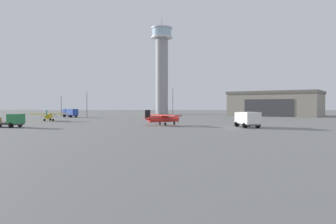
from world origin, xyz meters
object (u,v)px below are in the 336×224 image
Objects in this scene: truck_flatbed_green at (10,121)px; light_post_west at (173,100)px; airplane_red at (163,118)px; light_post_centre at (87,102)px; truck_box_white at (248,119)px; light_post_east at (61,104)px; airplane_yellow at (49,116)px; truck_box_blue at (71,112)px; control_tower at (162,65)px.

light_post_west is (29.23, 57.65, 4.81)m from truck_flatbed_green.
airplane_red is 52.17m from light_post_centre.
light_post_centre reaches higher than truck_box_white.
truck_flatbed_green is at bearing -79.13° from light_post_east.
airplane_yellow is at bearing 54.67° from truck_box_white.
truck_box_white is 76.44m from light_post_east.
light_post_centre is at bearing -22.55° from light_post_east.
airplane_yellow is at bearing 120.47° from airplane_red.
light_post_east reaches higher than truck_box_blue.
light_post_centre is at bearing 31.60° from truck_box_white.
truck_box_white is (19.26, -86.41, -20.80)m from control_tower.
truck_box_white is at bearing 173.79° from truck_box_blue.
light_post_centre is (-0.12, 50.59, 3.91)m from truck_flatbed_green.
light_post_east is (-39.78, -2.73, -1.48)m from light_post_west.
control_tower reaches higher than truck_box_blue.
airplane_red is 0.95× the size of light_post_west.
control_tower is at bearing 100.10° from light_post_west.
truck_box_white is at bearing -51.82° from airplane_red.
airplane_red is 1.14× the size of light_post_centre.
truck_box_blue reaches higher than truck_flatbed_green.
light_post_west is at bearing -79.90° from control_tower.
light_post_west is at bearing -125.39° from truck_box_blue.
light_post_east is (-38.23, 48.33, 3.08)m from airplane_red.
truck_box_white is (43.24, 0.68, 0.41)m from truck_flatbed_green.
light_post_east is (-53.79, 54.24, 2.91)m from truck_box_white.
truck_box_white reaches higher than truck_flatbed_green.
truck_box_blue is (-2.78, 24.90, 0.31)m from airplane_yellow.
airplane_yellow is 25.06m from truck_box_blue.
airplane_yellow is 0.97× the size of airplane_red.
light_post_east is (-8.56, 32.23, 3.23)m from airplane_yellow.
truck_flatbed_green is at bearing 162.34° from airplane_red.
control_tower is at bearing -34.87° from airplane_yellow.
truck_box_blue is at bearing 36.28° from truck_box_white.
light_post_centre is (4.65, 3.00, 3.50)m from truck_box_blue.
airplane_yellow reaches higher than truck_flatbed_green.
light_post_west reaches higher than airplane_red.
truck_box_blue is (-32.45, 41.00, 0.16)m from airplane_red.
truck_box_white is at bearing -45.24° from light_post_east.
light_post_west is at bearing 57.22° from airplane_red.
control_tower is 5.79× the size of light_post_east.
truck_flatbed_green is 64.81m from light_post_west.
airplane_red is 16.65m from truck_box_white.
light_post_west reaches higher than truck_box_white.
airplane_red is (3.70, -80.50, -20.97)m from control_tower.
airplane_red is 1.50× the size of truck_box_white.
light_post_centre is (1.87, 27.90, 3.81)m from airplane_yellow.
control_tower is at bearing 89.40° from truck_flatbed_green.
truck_flatbed_green is (1.99, -22.69, -0.10)m from airplane_yellow.
control_tower is 50.47m from light_post_east.
light_post_centre is (-29.34, -7.06, -0.90)m from light_post_west.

